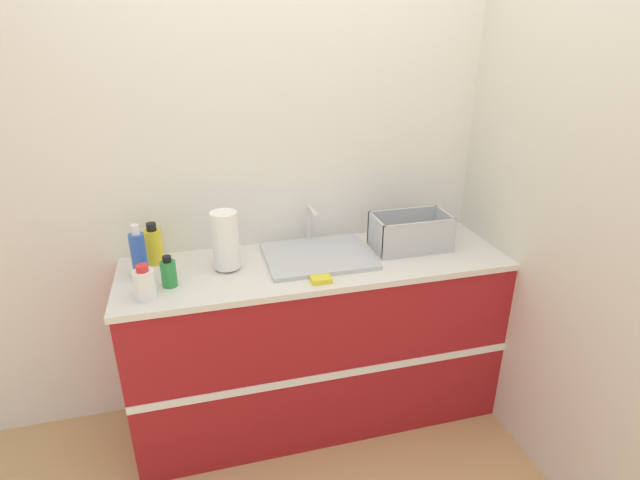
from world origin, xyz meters
The scene contains 12 objects.
ground_plane centered at (0.00, 0.00, 0.00)m, with size 12.00×12.00×0.00m, color tan.
wall_back centered at (0.00, 0.58, 1.30)m, with size 4.24×0.06×2.60m.
wall_right centered at (0.95, 0.28, 1.30)m, with size 0.06×2.55×2.60m.
counter_cabinet centered at (0.00, 0.28, 0.46)m, with size 1.86×0.58×0.92m.
sink centered at (0.01, 0.32, 0.93)m, with size 0.51×0.41×0.21m.
paper_towel_roll centered at (-0.43, 0.30, 1.06)m, with size 0.12×0.12×0.28m.
dish_rack centered at (0.49, 0.30, 0.98)m, with size 0.38×0.22×0.18m.
bottle_blue centered at (-0.81, 0.33, 1.02)m, with size 0.07×0.07×0.25m.
bottle_green centered at (-0.69, 0.20, 0.98)m, with size 0.07×0.07×0.14m.
bottle_yellow centered at (-0.75, 0.46, 1.00)m, with size 0.08×0.08×0.20m.
bottle_white_spray centered at (-0.78, 0.11, 0.98)m, with size 0.09×0.09×0.15m.
sponge centered at (-0.04, 0.06, 0.93)m, with size 0.09×0.06×0.02m.
Camera 1 is at (-0.55, -1.82, 1.96)m, focal length 28.00 mm.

